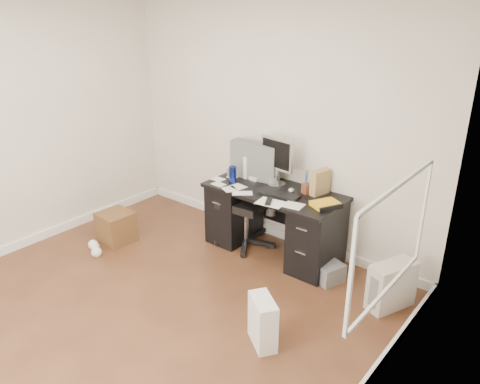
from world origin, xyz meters
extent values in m
plane|color=#462616|center=(0.00, 0.00, 0.00)|extent=(4.00, 4.00, 0.00)
cube|color=beige|center=(0.00, 2.00, 1.35)|extent=(4.00, 0.02, 2.70)
cube|color=beige|center=(-2.00, 0.00, 1.35)|extent=(0.02, 4.00, 2.70)
cube|color=beige|center=(2.00, 0.00, 1.35)|extent=(0.02, 4.00, 2.70)
cube|color=white|center=(0.00, 1.99, 0.05)|extent=(4.00, 0.03, 0.10)
cube|color=white|center=(-1.99, 0.00, 0.05)|extent=(0.03, 4.00, 0.10)
cube|color=black|center=(0.30, 1.65, 0.73)|extent=(1.50, 0.70, 0.04)
cube|color=black|center=(-0.25, 1.65, 0.35)|extent=(0.40, 0.60, 0.71)
cube|color=black|center=(0.85, 1.65, 0.35)|extent=(0.40, 0.60, 0.71)
cube|color=black|center=(0.30, 1.98, 0.45)|extent=(0.70, 0.03, 0.51)
cube|color=black|center=(0.43, 1.56, 0.76)|extent=(0.45, 0.20, 0.02)
sphere|color=#ABABB0|center=(0.50, 1.67, 0.78)|extent=(0.09, 0.09, 0.07)
cylinder|color=navy|center=(-0.18, 1.53, 0.85)|extent=(0.10, 0.10, 0.19)
cube|color=white|center=(-0.14, 1.82, 0.88)|extent=(0.13, 0.23, 0.26)
cube|color=#99784A|center=(0.73, 1.86, 0.88)|extent=(0.16, 0.24, 0.26)
cube|color=yellow|center=(0.94, 1.61, 0.77)|extent=(0.30, 0.33, 0.05)
cube|color=beige|center=(1.72, 1.51, 0.22)|extent=(0.35, 0.49, 0.45)
cube|color=white|center=(1.11, 0.36, 0.21)|extent=(0.39, 0.36, 0.43)
cube|color=#492916|center=(-1.27, 0.72, 0.18)|extent=(0.38, 0.38, 0.36)
cube|color=slate|center=(1.04, 1.54, 0.09)|extent=(0.39, 0.36, 0.19)
camera|label=1|loc=(2.92, -2.16, 2.63)|focal=35.00mm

